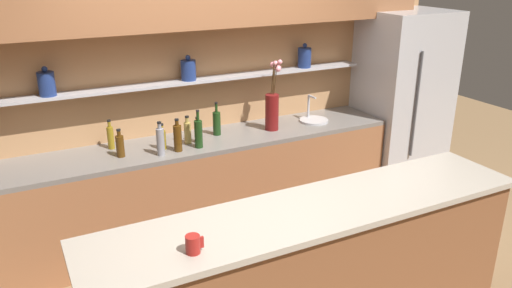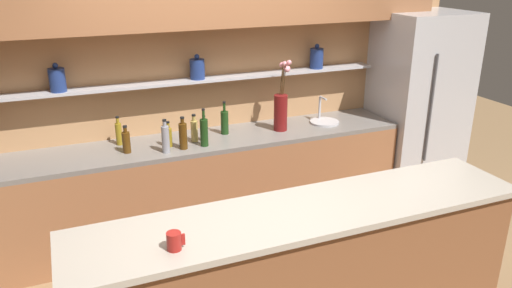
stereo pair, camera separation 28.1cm
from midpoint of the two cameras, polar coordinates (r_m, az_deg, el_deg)
name	(u,v)px [view 2 (the right image)]	position (r m, az deg, el deg)	size (l,w,h in m)	color
back_wall_unit	(207,62)	(4.58, -3.85, 9.33)	(5.20, 0.44, 2.60)	tan
back_counter_unit	(208,186)	(4.63, -3.72, -4.80)	(3.67, 0.62, 0.92)	#99603D
island_counter	(304,280)	(3.32, 7.98, -15.19)	(2.87, 0.61, 1.02)	brown
refrigerator	(418,107)	(5.53, 19.38, 3.98)	(0.86, 0.73, 1.94)	#B7B7BC
flower_vase	(281,107)	(4.62, 4.65, 4.27)	(0.16, 0.14, 0.66)	maroon
sink_fixture	(324,120)	(4.94, 9.42, 2.67)	(0.28, 0.28, 0.25)	#B7B7BC
bottle_spirit_0	(194,130)	(4.37, -5.25, 1.56)	(0.06, 0.06, 0.25)	tan
bottle_spirit_1	(165,138)	(4.14, -8.40, 0.60)	(0.06, 0.06, 0.29)	gray
bottle_spirit_2	(126,142)	(4.20, -12.77, 0.24)	(0.07, 0.07, 0.24)	#4C2D0C
bottle_oil_3	(204,131)	(4.38, -4.12, 1.50)	(0.05, 0.05, 0.23)	olive
bottle_oil_4	(119,133)	(4.40, -13.67, 1.20)	(0.05, 0.05, 0.26)	olive
bottle_spirit_5	(183,135)	(4.20, -6.45, 0.95)	(0.07, 0.07, 0.28)	#4C2D0C
bottle_oil_6	(169,137)	(4.28, -8.11, 0.82)	(0.06, 0.06, 0.23)	olive
bottle_wine_7	(204,132)	(4.25, -4.08, 1.38)	(0.07, 0.07, 0.33)	#193814
bottle_wine_8	(225,122)	(4.54, -1.84, 2.52)	(0.07, 0.07, 0.31)	#193814
coffee_mug	(174,241)	(2.63, -6.27, -11.04)	(0.10, 0.08, 0.10)	maroon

